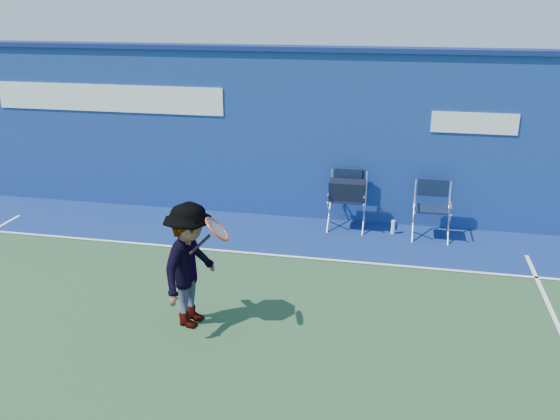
% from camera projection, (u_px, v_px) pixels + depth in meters
% --- Properties ---
extents(ground, '(80.00, 80.00, 0.00)m').
position_uv_depth(ground, '(162.00, 367.00, 6.57)').
color(ground, '#274A2A').
rests_on(ground, ground).
extents(stadium_wall, '(24.00, 0.50, 3.08)m').
position_uv_depth(stadium_wall, '(266.00, 132.00, 10.83)').
color(stadium_wall, navy).
rests_on(stadium_wall, ground).
extents(out_of_bounds_strip, '(24.00, 1.80, 0.01)m').
position_uv_depth(out_of_bounds_strip, '(253.00, 232.00, 10.34)').
color(out_of_bounds_strip, navy).
rests_on(out_of_bounds_strip, ground).
extents(court_lines, '(24.00, 12.00, 0.01)m').
position_uv_depth(court_lines, '(181.00, 338.00, 7.11)').
color(court_lines, white).
rests_on(court_lines, out_of_bounds_strip).
extents(directors_chair_left, '(0.61, 0.57, 1.04)m').
position_uv_depth(directors_chair_left, '(347.00, 205.00, 10.36)').
color(directors_chair_left, silver).
rests_on(directors_chair_left, ground).
extents(directors_chair_right, '(0.58, 0.52, 0.97)m').
position_uv_depth(directors_chair_right, '(431.00, 221.00, 10.00)').
color(directors_chair_right, silver).
rests_on(directors_chair_right, ground).
extents(water_bottle, '(0.07, 0.07, 0.25)m').
position_uv_depth(water_bottle, '(393.00, 227.00, 10.23)').
color(water_bottle, white).
rests_on(water_bottle, ground).
extents(tennis_player, '(0.95, 1.11, 1.59)m').
position_uv_depth(tennis_player, '(190.00, 265.00, 7.20)').
color(tennis_player, '#EA4738').
rests_on(tennis_player, ground).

